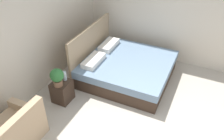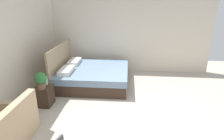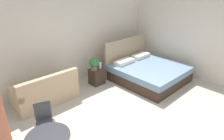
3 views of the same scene
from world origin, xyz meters
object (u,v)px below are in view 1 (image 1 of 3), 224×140
Objects in this scene: vase at (65,76)px; potted_plant at (57,77)px; bed at (125,67)px; nightstand at (62,91)px.

potted_plant is at bearing 175.15° from vase.
bed reaches higher than nightstand.
bed is 10.29× the size of vase.
bed is 1.67m from nightstand.
nightstand is at bearing 164.91° from vase.
nightstand is at bearing 7.79° from potted_plant.
bed reaches higher than vase.
vase is at bearing -4.85° from potted_plant.
bed reaches higher than potted_plant.
nightstand is (-1.41, 0.91, -0.04)m from bed.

